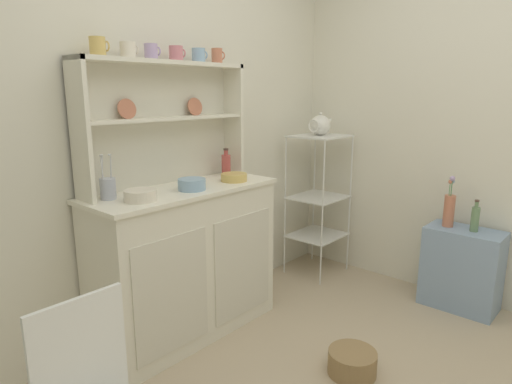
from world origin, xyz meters
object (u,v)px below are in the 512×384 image
(bakers_rack, at_px, (318,189))
(oil_bottle, at_px, (475,218))
(side_shelf_blue, at_px, (462,269))
(jam_bottle, at_px, (226,164))
(utensil_jar, at_px, (108,188))
(porcelain_teapot, at_px, (320,125))
(hutch_shelf_unit, at_px, (163,114))
(bowl_mixing_large, at_px, (140,195))
(flower_vase, at_px, (449,208))
(cup_gold_0, at_px, (98,46))
(hutch_cabinet, at_px, (186,260))
(floor_basket, at_px, (352,363))

(bakers_rack, distance_m, oil_bottle, 1.15)
(side_shelf_blue, height_order, jam_bottle, jam_bottle)
(utensil_jar, relative_size, porcelain_teapot, 0.96)
(hutch_shelf_unit, relative_size, bowl_mixing_large, 6.62)
(jam_bottle, bearing_deg, utensil_jar, -179.46)
(porcelain_teapot, height_order, flower_vase, porcelain_teapot)
(cup_gold_0, bearing_deg, side_shelf_blue, -34.34)
(hutch_cabinet, relative_size, hutch_shelf_unit, 1.07)
(oil_bottle, bearing_deg, floor_basket, 169.10)
(jam_bottle, height_order, oil_bottle, jam_bottle)
(side_shelf_blue, bearing_deg, bakers_rack, 97.07)
(floor_basket, relative_size, utensil_jar, 1.07)
(bakers_rack, bearing_deg, hutch_cabinet, 177.62)
(hutch_shelf_unit, relative_size, oil_bottle, 5.11)
(cup_gold_0, xyz_separation_m, porcelain_teapot, (1.72, -0.18, -0.47))
(hutch_shelf_unit, relative_size, flower_vase, 3.08)
(cup_gold_0, bearing_deg, porcelain_teapot, -5.89)
(cup_gold_0, bearing_deg, utensil_jar, -123.49)
(bakers_rack, distance_m, floor_basket, 1.51)
(cup_gold_0, distance_m, utensil_jar, 0.70)
(floor_basket, relative_size, flower_vase, 0.72)
(bowl_mixing_large, xyz_separation_m, oil_bottle, (1.79, -1.12, -0.30))
(utensil_jar, height_order, porcelain_teapot, porcelain_teapot)
(jam_bottle, distance_m, flower_vase, 1.54)
(floor_basket, height_order, flower_vase, flower_vase)
(hutch_cabinet, bearing_deg, hutch_shelf_unit, 90.00)
(side_shelf_blue, xyz_separation_m, oil_bottle, (0.00, -0.05, 0.37))
(hutch_shelf_unit, relative_size, side_shelf_blue, 1.95)
(side_shelf_blue, bearing_deg, porcelain_teapot, 97.15)
(flower_vase, bearing_deg, porcelain_teapot, 98.01)
(floor_basket, height_order, bowl_mixing_large, bowl_mixing_large)
(bowl_mixing_large, xyz_separation_m, porcelain_teapot, (1.66, 0.02, 0.26))
(side_shelf_blue, bearing_deg, utensil_jar, 147.01)
(hutch_shelf_unit, xyz_separation_m, side_shelf_blue, (1.45, -1.31, -1.05))
(porcelain_teapot, bearing_deg, flower_vase, -81.99)
(bakers_rack, height_order, utensil_jar, utensil_jar)
(cup_gold_0, height_order, bowl_mixing_large, cup_gold_0)
(side_shelf_blue, relative_size, jam_bottle, 3.06)
(porcelain_teapot, bearing_deg, cup_gold_0, 174.11)
(hutch_shelf_unit, relative_size, floor_basket, 4.27)
(side_shelf_blue, distance_m, bowl_mixing_large, 2.19)
(utensil_jar, bearing_deg, side_shelf_blue, -32.99)
(side_shelf_blue, bearing_deg, hutch_shelf_unit, 137.96)
(hutch_shelf_unit, bearing_deg, utensil_jar, -168.62)
(bakers_rack, xyz_separation_m, flower_vase, (0.13, -0.97, -0.01))
(hutch_shelf_unit, distance_m, cup_gold_0, 0.53)
(flower_vase, bearing_deg, hutch_shelf_unit, 140.68)
(floor_basket, xyz_separation_m, cup_gold_0, (-0.70, 1.09, 1.61))
(hutch_shelf_unit, height_order, flower_vase, hutch_shelf_unit)
(side_shelf_blue, relative_size, floor_basket, 2.18)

